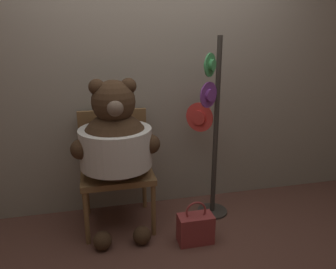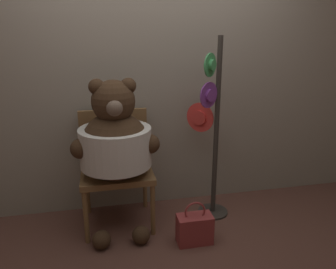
# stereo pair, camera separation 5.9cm
# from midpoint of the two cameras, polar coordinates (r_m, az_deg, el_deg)

# --- Properties ---
(ground_plane) EXTENTS (14.00, 14.00, 0.00)m
(ground_plane) POSITION_cam_midpoint_polar(r_m,az_deg,el_deg) (2.92, -1.17, -16.73)
(ground_plane) COLOR brown
(wall_back) EXTENTS (8.00, 0.10, 2.43)m
(wall_back) POSITION_cam_midpoint_polar(r_m,az_deg,el_deg) (3.04, -3.75, 9.43)
(wall_back) COLOR gray
(wall_back) RESTS_ON ground_plane
(chair) EXTENTS (0.60, 0.53, 0.99)m
(chair) POSITION_cam_midpoint_polar(r_m,az_deg,el_deg) (2.90, -9.69, -4.82)
(chair) COLOR brown
(chair) RESTS_ON ground_plane
(teddy_bear) EXTENTS (0.70, 0.62, 1.30)m
(teddy_bear) POSITION_cam_midpoint_polar(r_m,az_deg,el_deg) (2.65, -9.74, -1.46)
(teddy_bear) COLOR #3D2819
(teddy_bear) RESTS_ON ground_plane
(hat_display_rack) EXTENTS (0.35, 0.40, 1.61)m
(hat_display_rack) POSITION_cam_midpoint_polar(r_m,az_deg,el_deg) (2.89, 6.80, 0.27)
(hat_display_rack) COLOR #332D28
(hat_display_rack) RESTS_ON ground_plane
(handbag_on_ground) EXTENTS (0.28, 0.15, 0.37)m
(handbag_on_ground) POSITION_cam_midpoint_polar(r_m,az_deg,el_deg) (2.75, 4.17, -15.94)
(handbag_on_ground) COLOR maroon
(handbag_on_ground) RESTS_ON ground_plane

